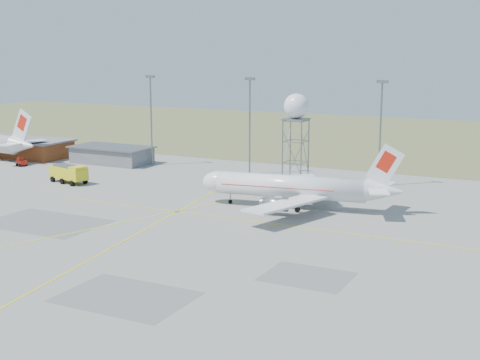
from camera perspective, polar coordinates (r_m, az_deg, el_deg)
The scene contains 11 objects.
ground at distance 83.55m, azimuth -13.22°, elevation -7.48°, with size 400.00×400.00×0.00m, color gray.
grass_strip at distance 208.36m, azimuth 12.35°, elevation 3.61°, with size 400.00×120.00×0.03m, color #61713E.
building_orange at distance 177.67m, azimuth -18.98°, elevation 2.71°, with size 33.00×12.00×4.30m.
building_grey at distance 159.25m, azimuth -10.89°, elevation 2.13°, with size 19.00×10.00×3.90m.
mast_a at distance 153.74m, azimuth -7.60°, elevation 5.72°, with size 2.20×0.50×20.50m.
mast_b at distance 141.15m, azimuth 0.83°, elevation 5.34°, with size 2.20×0.50×20.50m.
mast_c at distance 131.32m, azimuth 11.91°, elevation 4.67°, with size 2.20×0.50×20.50m.
airliner_main at distance 111.78m, azimuth 4.59°, elevation -0.63°, with size 34.08×32.80×11.61m.
radar_tower at distance 131.96m, azimuth 4.79°, elevation 3.99°, with size 4.92×4.92×17.79m.
fire_truck at distance 137.17m, azimuth -14.36°, elevation 0.47°, with size 9.60×5.39×3.65m.
baggage_tug at distance 160.76m, azimuth -18.15°, elevation 1.40°, with size 2.72×2.51×1.81m.
Camera 1 is at (51.79, -60.12, 26.16)m, focal length 50.00 mm.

